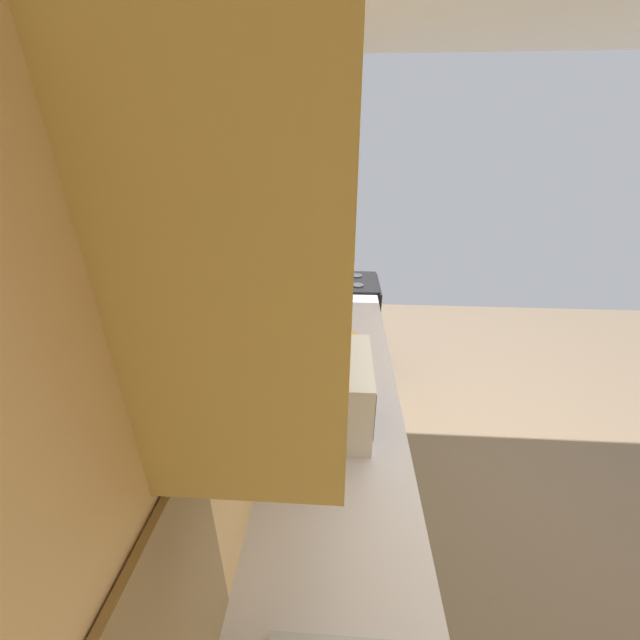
% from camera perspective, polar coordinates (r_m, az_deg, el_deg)
% --- Properties ---
extents(ground_plane, '(6.39, 6.39, 0.00)m').
position_cam_1_polar(ground_plane, '(2.97, 27.47, -23.22)').
color(ground_plane, brown).
extents(wall_back, '(4.11, 0.12, 2.80)m').
position_cam_1_polar(wall_back, '(1.92, -7.53, 3.87)').
color(wall_back, '#F0C17D').
rests_on(wall_back, ground_plane).
extents(counter_run, '(3.22, 0.63, 0.93)m').
position_cam_1_polar(counter_run, '(2.14, 2.44, -24.60)').
color(counter_run, '#D9CF72').
rests_on(counter_run, ground_plane).
extents(upper_cabinets, '(1.94, 0.31, 0.66)m').
position_cam_1_polar(upper_cabinets, '(1.38, -2.54, 18.05)').
color(upper_cabinets, '#E1C775').
extents(oven_range, '(0.61, 0.67, 1.11)m').
position_cam_1_polar(oven_range, '(3.65, 3.60, -0.77)').
color(oven_range, black).
rests_on(oven_range, ground_plane).
extents(microwave, '(0.47, 0.34, 0.33)m').
position_cam_1_polar(microwave, '(1.70, 2.24, -10.85)').
color(microwave, white).
rests_on(microwave, counter_run).
extents(bowl, '(0.12, 0.12, 0.07)m').
position_cam_1_polar(bowl, '(2.41, 4.12, -2.68)').
color(bowl, gold).
rests_on(bowl, counter_run).
extents(kettle, '(0.20, 0.14, 0.16)m').
position_cam_1_polar(kettle, '(2.16, 4.16, -5.35)').
color(kettle, red).
rests_on(kettle, counter_run).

